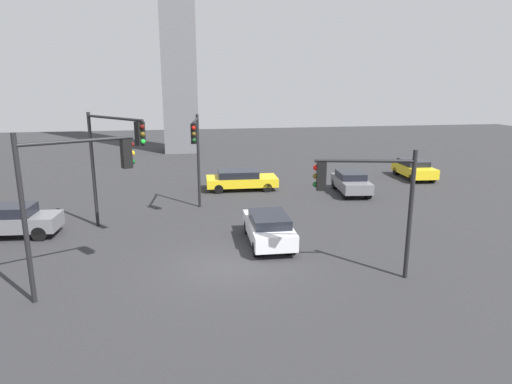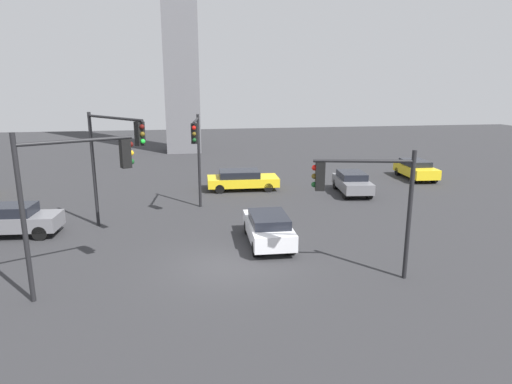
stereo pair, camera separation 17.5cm
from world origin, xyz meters
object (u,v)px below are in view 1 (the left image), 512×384
(traffic_light_0, at_px, (113,148))
(car_3, at_px, (414,169))
(car_2, at_px, (241,179))
(traffic_light_1, at_px, (196,145))
(traffic_light_3, at_px, (76,180))
(traffic_light_2, at_px, (364,190))
(car_0, at_px, (269,228))
(car_5, at_px, (351,182))
(car_1, at_px, (12,220))

(traffic_light_0, bearing_deg, car_3, 76.89)
(traffic_light_0, height_order, car_2, traffic_light_0)
(traffic_light_1, bearing_deg, car_3, 117.85)
(traffic_light_0, height_order, traffic_light_3, traffic_light_0)
(traffic_light_2, xyz_separation_m, car_0, (-2.59, 4.00, -2.54))
(traffic_light_0, height_order, traffic_light_1, traffic_light_0)
(car_0, bearing_deg, car_5, -39.28)
(traffic_light_3, relative_size, car_1, 1.32)
(traffic_light_1, bearing_deg, car_5, 112.36)
(car_0, height_order, car_1, car_1)
(car_1, height_order, car_2, car_1)
(traffic_light_0, xyz_separation_m, car_1, (-4.82, 0.63, -3.32))
(traffic_light_2, bearing_deg, car_5, -98.21)
(car_0, bearing_deg, car_2, 0.25)
(car_3, bearing_deg, car_1, -66.68)
(traffic_light_2, distance_m, car_2, 14.90)
(car_2, distance_m, car_3, 13.33)
(car_0, distance_m, car_1, 11.86)
(traffic_light_1, xyz_separation_m, car_3, (16.36, 6.49, -3.02))
(car_3, bearing_deg, traffic_light_0, -61.02)
(car_2, distance_m, car_5, 7.22)
(traffic_light_3, bearing_deg, car_1, 99.03)
(traffic_light_1, bearing_deg, traffic_light_3, -20.41)
(car_0, xyz_separation_m, car_5, (7.12, 8.18, 0.01))
(traffic_light_0, height_order, car_1, traffic_light_0)
(car_1, bearing_deg, car_2, 37.26)
(traffic_light_1, height_order, traffic_light_3, traffic_light_3)
(traffic_light_2, height_order, traffic_light_3, traffic_light_3)
(traffic_light_3, bearing_deg, car_0, -1.08)
(traffic_light_0, xyz_separation_m, car_5, (13.76, 5.80, -3.35))
(car_1, xyz_separation_m, car_5, (18.58, 5.17, -0.03))
(traffic_light_3, bearing_deg, car_5, 13.09)
(traffic_light_1, height_order, car_1, traffic_light_1)
(traffic_light_0, xyz_separation_m, traffic_light_3, (-0.47, -5.64, -0.25))
(traffic_light_3, xyz_separation_m, car_1, (-4.35, 6.27, -3.07))
(car_5, bearing_deg, traffic_light_3, -44.69)
(car_1, xyz_separation_m, car_3, (25.01, 8.78, -0.05))
(car_1, relative_size, car_2, 0.87)
(traffic_light_1, relative_size, traffic_light_2, 1.12)
(traffic_light_1, relative_size, car_0, 1.25)
(traffic_light_0, relative_size, car_1, 1.35)
(traffic_light_2, height_order, car_0, traffic_light_2)
(traffic_light_2, bearing_deg, traffic_light_0, -22.46)
(traffic_light_1, height_order, car_0, traffic_light_1)
(traffic_light_0, distance_m, traffic_light_3, 5.67)
(car_0, bearing_deg, car_3, -47.21)
(traffic_light_3, bearing_deg, car_2, 36.04)
(car_5, bearing_deg, car_3, 125.86)
(traffic_light_1, xyz_separation_m, car_0, (2.82, -5.31, -3.01))
(traffic_light_3, distance_m, car_3, 25.75)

